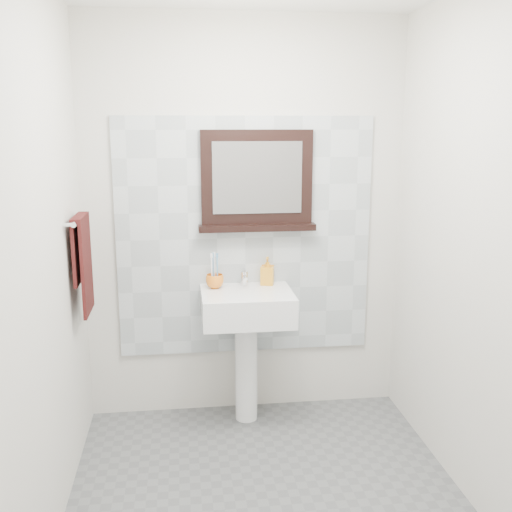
{
  "coord_description": "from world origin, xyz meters",
  "views": [
    {
      "loc": [
        -0.4,
        -2.6,
        1.85
      ],
      "look_at": [
        0.0,
        0.55,
        1.15
      ],
      "focal_mm": 42.0,
      "sensor_mm": 36.0,
      "label": 1
    }
  ],
  "objects_px": {
    "toothbrush_cup": "(215,281)",
    "soap_dispenser": "(267,271)",
    "pedestal_sink": "(247,320)",
    "framed_mirror": "(257,183)",
    "hand_towel": "(83,257)"
  },
  "relations": [
    {
      "from": "toothbrush_cup",
      "to": "soap_dispenser",
      "type": "relative_size",
      "value": 0.62
    },
    {
      "from": "pedestal_sink",
      "to": "toothbrush_cup",
      "type": "xyz_separation_m",
      "value": [
        -0.19,
        0.1,
        0.23
      ]
    },
    {
      "from": "toothbrush_cup",
      "to": "framed_mirror",
      "type": "xyz_separation_m",
      "value": [
        0.27,
        0.09,
        0.59
      ]
    },
    {
      "from": "framed_mirror",
      "to": "hand_towel",
      "type": "xyz_separation_m",
      "value": [
        -1.01,
        -0.35,
        -0.36
      ]
    },
    {
      "from": "pedestal_sink",
      "to": "hand_towel",
      "type": "xyz_separation_m",
      "value": [
        -0.93,
        -0.16,
        0.46
      ]
    },
    {
      "from": "soap_dispenser",
      "to": "pedestal_sink",
      "type": "bearing_deg",
      "value": -119.81
    },
    {
      "from": "framed_mirror",
      "to": "hand_towel",
      "type": "relative_size",
      "value": 1.32
    },
    {
      "from": "hand_towel",
      "to": "pedestal_sink",
      "type": "bearing_deg",
      "value": 9.77
    },
    {
      "from": "hand_towel",
      "to": "toothbrush_cup",
      "type": "bearing_deg",
      "value": 19.32
    },
    {
      "from": "soap_dispenser",
      "to": "hand_towel",
      "type": "relative_size",
      "value": 0.32
    },
    {
      "from": "soap_dispenser",
      "to": "framed_mirror",
      "type": "relative_size",
      "value": 0.24
    },
    {
      "from": "toothbrush_cup",
      "to": "hand_towel",
      "type": "bearing_deg",
      "value": -160.68
    },
    {
      "from": "pedestal_sink",
      "to": "toothbrush_cup",
      "type": "bearing_deg",
      "value": 151.99
    },
    {
      "from": "toothbrush_cup",
      "to": "soap_dispenser",
      "type": "xyz_separation_m",
      "value": [
        0.33,
        0.04,
        0.04
      ]
    },
    {
      "from": "pedestal_sink",
      "to": "hand_towel",
      "type": "height_order",
      "value": "hand_towel"
    }
  ]
}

